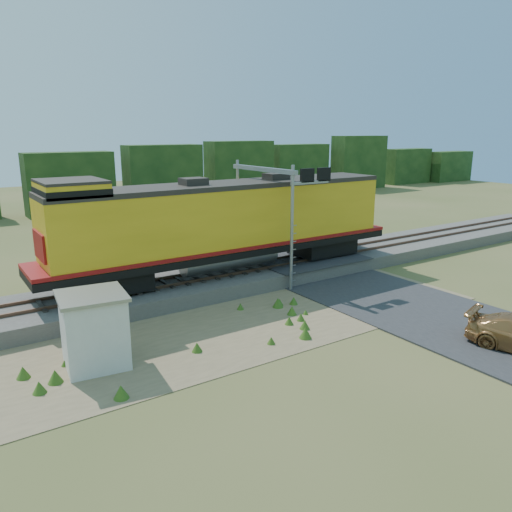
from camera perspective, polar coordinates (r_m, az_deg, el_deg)
ground at (r=23.84m, az=1.72°, el=-7.46°), size 140.00×140.00×0.00m
ballast at (r=28.52m, az=-5.31°, el=-2.99°), size 70.00×5.00×0.80m
rails at (r=28.38m, az=-5.34°, el=-2.06°), size 70.00×1.54×0.16m
dirt_shoulder at (r=23.21m, az=-3.07°, el=-8.06°), size 26.00×8.00×0.03m
road at (r=28.71m, az=12.30°, el=-3.80°), size 7.00×66.00×0.86m
tree_line_north at (r=57.75m, az=-20.97°, el=7.58°), size 130.00×3.00×6.50m
weed_clumps at (r=22.22m, az=-5.89°, el=-9.21°), size 15.00×6.20×0.56m
locomotive at (r=28.22m, az=-3.64°, el=3.83°), size 21.77×3.32×5.62m
shed at (r=20.03m, az=-18.01°, el=-8.02°), size 2.70×2.70×2.89m
signal_gantry at (r=29.06m, az=2.13°, el=7.19°), size 2.77×6.20×7.00m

